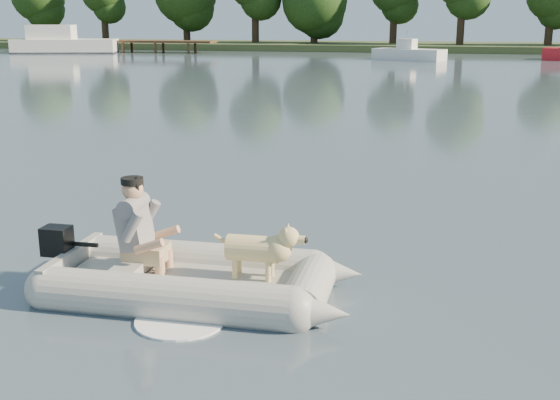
% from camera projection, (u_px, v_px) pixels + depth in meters
% --- Properties ---
extents(water, '(160.00, 160.00, 0.00)m').
position_uv_depth(water, '(229.00, 311.00, 7.72)').
color(water, slate).
rests_on(water, ground).
extents(shore_bank, '(160.00, 12.00, 0.70)m').
position_uv_depth(shore_bank, '(419.00, 47.00, 66.13)').
color(shore_bank, '#47512D').
rests_on(shore_bank, water).
extents(dock, '(18.00, 2.00, 1.04)m').
position_uv_depth(dock, '(117.00, 46.00, 62.17)').
color(dock, '#4C331E').
rests_on(dock, water).
extents(dinghy, '(4.59, 2.83, 1.44)m').
position_uv_depth(dinghy, '(195.00, 244.00, 8.01)').
color(dinghy, gray).
rests_on(dinghy, water).
extents(man, '(0.76, 0.66, 1.12)m').
position_uv_depth(man, '(136.00, 223.00, 8.16)').
color(man, slate).
rests_on(man, dinghy).
extents(dog, '(0.98, 0.36, 0.65)m').
position_uv_depth(dog, '(253.00, 253.00, 7.95)').
color(dog, '#D4B97A').
rests_on(dog, dinghy).
extents(outboard_motor, '(0.44, 0.31, 0.82)m').
position_uv_depth(outboard_motor, '(58.00, 258.00, 8.44)').
color(outboard_motor, black).
rests_on(outboard_motor, dinghy).
extents(cabin_cruiser, '(9.62, 5.56, 2.81)m').
position_uv_depth(cabin_cruiser, '(65.00, 39.00, 60.28)').
color(cabin_cruiser, white).
rests_on(cabin_cruiser, water).
extents(motorboat, '(5.68, 3.88, 2.24)m').
position_uv_depth(motorboat, '(409.00, 46.00, 50.71)').
color(motorboat, white).
rests_on(motorboat, water).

